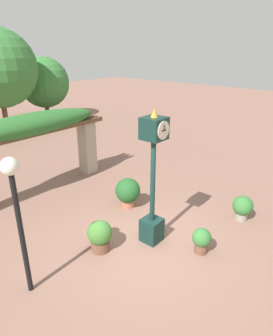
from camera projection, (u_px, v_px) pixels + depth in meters
ground_plane at (142, 242)px, 7.55m from camera, size 60.00×60.00×0.00m
pedestal_clock at (153, 182)px, 7.02m from camera, size 0.49×0.54×3.37m
pergola at (33, 133)px, 9.45m from camera, size 5.39×1.10×2.66m
potted_plant_near_left at (100, 235)px, 7.12m from camera, size 0.60×0.60×0.78m
potted_plant_near_right at (243, 207)px, 8.39m from camera, size 0.57×0.57×0.72m
potted_plant_far_left at (128, 192)px, 9.03m from camera, size 0.76×0.76×0.92m
potted_plant_far_right at (202, 240)px, 7.05m from camera, size 0.45×0.45×0.64m
lamp_post at (15, 198)px, 5.29m from camera, size 0.33×0.33×2.87m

